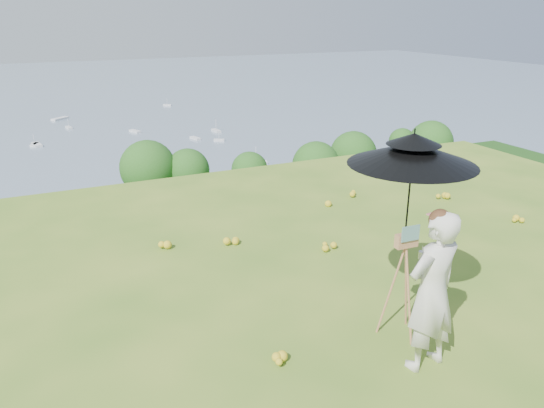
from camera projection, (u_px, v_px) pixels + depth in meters
name	position (u px, v px, depth m)	size (l,w,h in m)	color
ground	(443.00, 301.00, 7.03)	(14.00, 14.00, 0.00)	#4B7521
forest_slope	(133.00, 404.00, 46.83)	(140.00, 56.00, 22.00)	#153D10
shoreline_tier	(88.00, 279.00, 83.39)	(170.00, 28.00, 8.00)	gray
bay_water	(40.00, 106.00, 223.61)	(700.00, 700.00, 0.00)	slate
slope_trees	(117.00, 261.00, 42.05)	(110.00, 50.00, 6.00)	#2A5218
harbor_town	(83.00, 241.00, 81.16)	(110.00, 22.00, 5.00)	silver
moored_boats	(5.00, 150.00, 151.12)	(140.00, 140.00, 0.70)	silver
wildflowers	(431.00, 289.00, 7.22)	(10.00, 10.50, 0.12)	gold
painter	(432.00, 292.00, 5.46)	(0.65, 0.43, 1.79)	beige
field_easel	(403.00, 281.00, 6.08)	(0.53, 0.53, 1.41)	#A86E46
sun_umbrella	(410.00, 188.00, 5.73)	(1.38, 1.38, 1.31)	black
painter_cap	(441.00, 215.00, 5.17)	(0.22, 0.26, 0.10)	#CB6F72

